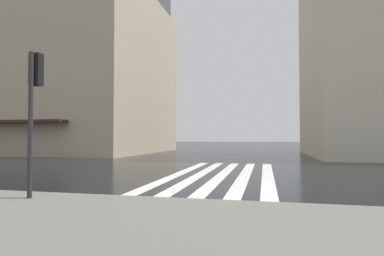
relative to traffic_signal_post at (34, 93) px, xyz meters
The scene contains 4 objects.
ground_plane 6.24m from the traffic_signal_post, 47.12° to the right, with size 220.00×220.00×0.00m, color black.
zebra_crossing 9.18m from the traffic_signal_post, 27.01° to the right, with size 13.00×4.50×0.01m.
haussmann_block_mid 32.78m from the traffic_signal_post, 36.97° to the left, with size 19.70×26.68×20.86m.
traffic_signal_post is the anchor object (origin of this frame).
Camera 1 is at (-11.01, -1.79, 1.70)m, focal length 30.15 mm.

